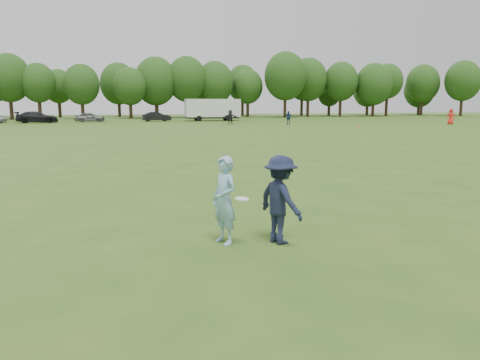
{
  "coord_description": "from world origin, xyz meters",
  "views": [
    {
      "loc": [
        -3.14,
        -8.76,
        2.75
      ],
      "look_at": [
        -0.73,
        0.83,
        1.1
      ],
      "focal_mm": 35.0,
      "sensor_mm": 36.0,
      "label": 1
    }
  ],
  "objects": [
    {
      "name": "ground",
      "position": [
        0.0,
        0.0,
        0.0
      ],
      "size": [
        200.0,
        200.0,
        0.0
      ],
      "primitive_type": "plane",
      "color": "#2A5417",
      "rests_on": "ground"
    },
    {
      "name": "thrower",
      "position": [
        -1.26,
        -0.05,
        0.86
      ],
      "size": [
        0.62,
        0.74,
        1.73
      ],
      "primitive_type": "imported",
      "rotation": [
        0.0,
        0.0,
        -1.18
      ],
      "color": "#87B5D0",
      "rests_on": "ground"
    },
    {
      "name": "defender",
      "position": [
        -0.2,
        -0.29,
        0.87
      ],
      "size": [
        1.01,
        1.28,
        1.74
      ],
      "primitive_type": "imported",
      "rotation": [
        0.0,
        0.0,
        1.94
      ],
      "color": "#191F37",
      "rests_on": "ground"
    },
    {
      "name": "player_far_b",
      "position": [
        16.58,
        45.53,
        0.85
      ],
      "size": [
        1.04,
        0.93,
        1.7
      ],
      "primitive_type": "imported",
      "rotation": [
        0.0,
        0.0,
        -0.65
      ],
      "color": "navy",
      "rests_on": "ground"
    },
    {
      "name": "player_far_c",
      "position": [
        36.46,
        41.49,
        0.98
      ],
      "size": [
        1.14,
        1.04,
        1.95
      ],
      "primitive_type": "imported",
      "rotation": [
        0.0,
        0.0,
        2.56
      ],
      "color": "red",
      "rests_on": "ground"
    },
    {
      "name": "player_far_d",
      "position": [
        9.93,
        48.16,
        0.9
      ],
      "size": [
        1.76,
        0.94,
        1.81
      ],
      "primitive_type": "imported",
      "rotation": [
        0.0,
        0.0,
        -0.25
      ],
      "color": "#262626",
      "rests_on": "ground"
    },
    {
      "name": "car_d",
      "position": [
        -14.09,
        58.74,
        0.76
      ],
      "size": [
        5.3,
        2.23,
        1.53
      ],
      "primitive_type": "imported",
      "rotation": [
        0.0,
        0.0,
        1.59
      ],
      "color": "black",
      "rests_on": "ground"
    },
    {
      "name": "car_e",
      "position": [
        -7.44,
        60.0,
        0.68
      ],
      "size": [
        4.09,
        1.85,
        1.36
      ],
      "primitive_type": "imported",
      "rotation": [
        0.0,
        0.0,
        1.51
      ],
      "color": "slate",
      "rests_on": "ground"
    },
    {
      "name": "car_f",
      "position": [
        1.74,
        60.26,
        0.68
      ],
      "size": [
        4.29,
        1.99,
        1.36
      ],
      "primitive_type": "imported",
      "rotation": [
        0.0,
        0.0,
        1.71
      ],
      "color": "black",
      "rests_on": "ground"
    },
    {
      "name": "field_cone",
      "position": [
        22.54,
        39.02,
        0.15
      ],
      "size": [
        0.28,
        0.28,
        0.3
      ],
      "primitive_type": "cone",
      "color": "#FF590D",
      "rests_on": "ground"
    },
    {
      "name": "disc_in_play",
      "position": [
        -0.98,
        -0.3,
        0.93
      ],
      "size": [
        0.33,
        0.33,
        0.05
      ],
      "color": "white",
      "rests_on": "ground"
    },
    {
      "name": "cargo_trailer",
      "position": [
        9.89,
        59.82,
        1.78
      ],
      "size": [
        9.0,
        2.75,
        3.2
      ],
      "color": "white",
      "rests_on": "ground"
    },
    {
      "name": "treeline",
      "position": [
        2.81,
        76.9,
        6.26
      ],
      "size": [
        130.35,
        18.39,
        11.74
      ],
      "color": "#332114",
      "rests_on": "ground"
    }
  ]
}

